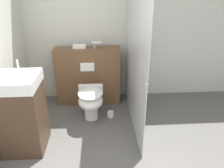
# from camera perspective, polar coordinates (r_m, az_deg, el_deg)

# --- Properties ---
(wall_back) EXTENTS (8.00, 0.06, 2.50)m
(wall_back) POSITION_cam_1_polar(r_m,az_deg,el_deg) (3.75, -1.65, 14.69)
(wall_back) COLOR silver
(wall_back) RESTS_ON ground_plane
(partition_panel) EXTENTS (1.06, 0.30, 0.96)m
(partition_panel) POSITION_cam_1_polar(r_m,az_deg,el_deg) (3.71, -6.23, 2.12)
(partition_panel) COLOR brown
(partition_panel) RESTS_ON ground_plane
(shower_glass) EXTENTS (0.04, 1.69, 1.98)m
(shower_glass) POSITION_cam_1_polar(r_m,az_deg,el_deg) (3.00, 5.90, 6.98)
(shower_glass) COLOR silver
(shower_glass) RESTS_ON ground_plane
(toilet) EXTENTS (0.37, 0.53, 0.48)m
(toilet) POSITION_cam_1_polar(r_m,az_deg,el_deg) (3.26, -5.58, -4.39)
(toilet) COLOR white
(toilet) RESTS_ON ground_plane
(sink_vanity) EXTENTS (0.48, 0.51, 1.11)m
(sink_vanity) POSITION_cam_1_polar(r_m,az_deg,el_deg) (2.83, -22.38, -7.05)
(sink_vanity) COLOR #473323
(sink_vanity) RESTS_ON ground_plane
(hair_drier) EXTENTS (0.19, 0.06, 0.12)m
(hair_drier) POSITION_cam_1_polar(r_m,az_deg,el_deg) (3.49, -3.94, 10.63)
(hair_drier) COLOR #B7B7BC
(hair_drier) RESTS_ON partition_panel
(folded_towel) EXTENTS (0.20, 0.12, 0.05)m
(folded_towel) POSITION_cam_1_polar(r_m,az_deg,el_deg) (3.57, -8.53, 9.70)
(folded_towel) COLOR white
(folded_towel) RESTS_ON partition_panel
(spare_toilet_roll) EXTENTS (0.10, 0.10, 0.09)m
(spare_toilet_roll) POSITION_cam_1_polar(r_m,az_deg,el_deg) (3.43, -0.37, -7.89)
(spare_toilet_roll) COLOR white
(spare_toilet_roll) RESTS_ON ground_plane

